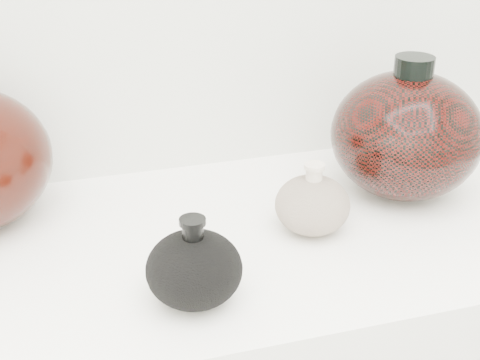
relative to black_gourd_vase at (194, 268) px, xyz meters
name	(u,v)px	position (x,y,z in m)	size (l,w,h in m)	color
black_gourd_vase	(194,268)	(0.00, 0.00, 0.00)	(0.15, 0.15, 0.12)	black
cream_gourd_vase	(312,204)	(0.20, 0.12, 0.00)	(0.13, 0.13, 0.11)	beige
right_round_pot	(406,134)	(0.39, 0.19, 0.05)	(0.32, 0.32, 0.23)	black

